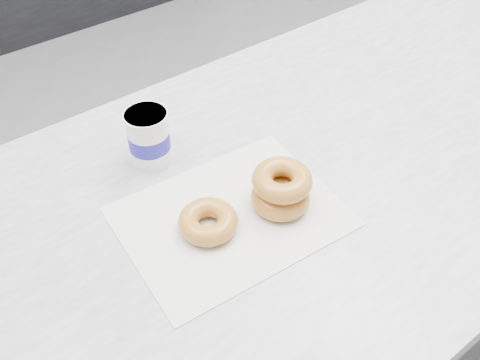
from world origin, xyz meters
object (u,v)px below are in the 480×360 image
at_px(donut_stack, 281,189).
at_px(donut_single, 208,221).
at_px(counter, 362,257).
at_px(coffee_cup, 149,137).

bearing_deg(donut_stack, donut_single, 168.01).
height_order(counter, coffee_cup, coffee_cup).
relative_size(donut_single, donut_stack, 0.89).
bearing_deg(donut_single, donut_stack, -11.99).
distance_m(donut_stack, coffee_cup, 0.25).
xyz_separation_m(donut_stack, coffee_cup, (-0.11, 0.22, 0.02)).
bearing_deg(counter, coffee_cup, 158.57).
bearing_deg(coffee_cup, counter, -44.18).
xyz_separation_m(counter, coffee_cup, (-0.45, 0.18, 0.50)).
relative_size(donut_stack, coffee_cup, 1.03).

